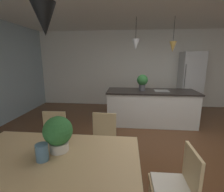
# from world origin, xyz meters

# --- Properties ---
(ground_plane) EXTENTS (10.00, 8.40, 0.04)m
(ground_plane) POSITION_xyz_m (0.00, 0.00, -0.02)
(ground_plane) COLOR brown
(wall_back_kitchen) EXTENTS (10.00, 0.12, 2.70)m
(wall_back_kitchen) POSITION_xyz_m (0.00, 3.26, 1.35)
(wall_back_kitchen) COLOR white
(wall_back_kitchen) RESTS_ON ground_plane
(dining_table) EXTENTS (1.82, 0.99, 0.73)m
(dining_table) POSITION_xyz_m (-1.54, -1.40, 0.67)
(dining_table) COLOR tan
(dining_table) RESTS_ON ground_plane
(chair_far_right) EXTENTS (0.42, 0.42, 0.87)m
(chair_far_right) POSITION_xyz_m (-1.13, -0.53, 0.47)
(chair_far_right) COLOR tan
(chair_far_right) RESTS_ON ground_plane
(chair_far_left) EXTENTS (0.41, 0.41, 0.87)m
(chair_far_left) POSITION_xyz_m (-1.95, -0.53, 0.47)
(chair_far_left) COLOR tan
(chair_far_left) RESTS_ON ground_plane
(chair_kitchen_end) EXTENTS (0.41, 0.41, 0.87)m
(chair_kitchen_end) POSITION_xyz_m (-0.26, -1.39, 0.47)
(chair_kitchen_end) COLOR tan
(chair_kitchen_end) RESTS_ON ground_plane
(kitchen_island) EXTENTS (2.31, 0.85, 0.91)m
(kitchen_island) POSITION_xyz_m (-0.14, 1.42, 0.46)
(kitchen_island) COLOR silver
(kitchen_island) RESTS_ON ground_plane
(refrigerator) EXTENTS (0.67, 0.67, 1.94)m
(refrigerator) POSITION_xyz_m (1.35, 2.86, 0.97)
(refrigerator) COLOR silver
(refrigerator) RESTS_ON ground_plane
(pendant_over_table) EXTENTS (0.21, 0.21, 0.80)m
(pendant_over_table) POSITION_xyz_m (-1.48, -1.40, 2.04)
(pendant_over_table) COLOR black
(pendant_over_island_main) EXTENTS (0.19, 0.19, 0.76)m
(pendant_over_island_main) POSITION_xyz_m (-0.59, 1.42, 2.07)
(pendant_over_island_main) COLOR black
(pendant_over_island_aux) EXTENTS (0.17, 0.17, 0.82)m
(pendant_over_island_aux) POSITION_xyz_m (0.31, 1.42, 2.00)
(pendant_over_island_aux) COLOR black
(potted_plant_on_island) EXTENTS (0.28, 0.28, 0.42)m
(potted_plant_on_island) POSITION_xyz_m (-0.38, 1.42, 1.15)
(potted_plant_on_island) COLOR #4C4C51
(potted_plant_on_island) RESTS_ON kitchen_island
(potted_plant_on_table) EXTENTS (0.31, 0.31, 0.39)m
(potted_plant_on_table) POSITION_xyz_m (-1.49, -1.30, 0.95)
(potted_plant_on_table) COLOR beige
(potted_plant_on_table) RESTS_ON dining_table
(vase_on_dining_table) EXTENTS (0.12, 0.12, 0.17)m
(vase_on_dining_table) POSITION_xyz_m (-1.58, -1.48, 0.82)
(vase_on_dining_table) COLOR slate
(vase_on_dining_table) RESTS_ON dining_table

